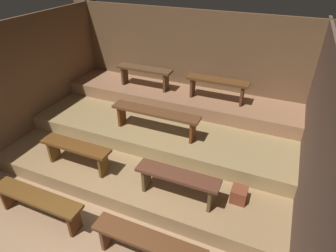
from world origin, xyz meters
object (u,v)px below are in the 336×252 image
(bench_lower_right, at_px, (177,179))
(bench_upper_left, at_px, (144,72))
(bench_floor_right, at_px, (148,243))
(wooden_crate_lower, at_px, (239,195))
(bench_floor_left, at_px, (37,200))
(bench_middle_center, at_px, (155,115))
(bench_upper_right, at_px, (217,84))
(bench_lower_left, at_px, (76,150))

(bench_lower_right, relative_size, bench_upper_left, 1.00)
(bench_floor_right, xyz_separation_m, wooden_crate_lower, (0.94, 1.35, 0.03))
(bench_floor_right, height_order, bench_lower_right, bench_lower_right)
(bench_lower_right, xyz_separation_m, bench_upper_left, (-1.88, 2.56, 0.58))
(bench_upper_left, bearing_deg, bench_floor_left, -91.35)
(bench_middle_center, height_order, wooden_crate_lower, bench_middle_center)
(bench_upper_left, relative_size, wooden_crate_lower, 5.47)
(bench_middle_center, xyz_separation_m, bench_upper_right, (0.87, 1.33, 0.28))
(bench_floor_left, xyz_separation_m, bench_upper_right, (1.87, 3.59, 0.87))
(bench_floor_right, height_order, wooden_crate_lower, wooden_crate_lower)
(bench_upper_right, bearing_deg, bench_floor_left, -117.45)
(bench_lower_right, distance_m, bench_middle_center, 1.59)
(bench_lower_left, distance_m, bench_middle_center, 1.62)
(bench_floor_left, height_order, bench_upper_left, bench_upper_left)
(bench_floor_left, relative_size, bench_floor_right, 1.00)
(bench_middle_center, xyz_separation_m, bench_upper_left, (-0.91, 1.33, 0.28))
(bench_floor_left, xyz_separation_m, bench_upper_left, (0.08, 3.59, 0.87))
(bench_lower_right, relative_size, bench_middle_center, 0.75)
(bench_lower_right, xyz_separation_m, bench_upper_right, (-0.09, 2.56, 0.58))
(bench_middle_center, height_order, bench_upper_right, bench_upper_right)
(bench_upper_left, xyz_separation_m, bench_upper_right, (1.78, 0.00, 0.00))
(bench_lower_left, bearing_deg, bench_floor_right, -27.85)
(bench_floor_right, bearing_deg, bench_upper_right, 91.35)
(bench_middle_center, relative_size, wooden_crate_lower, 7.28)
(bench_lower_left, xyz_separation_m, bench_upper_left, (0.09, 2.56, 0.58))
(bench_middle_center, bearing_deg, bench_floor_left, -113.77)
(bench_floor_left, relative_size, bench_lower_right, 1.19)
(bench_lower_left, height_order, bench_upper_left, bench_upper_left)
(bench_middle_center, bearing_deg, wooden_crate_lower, -25.71)
(bench_upper_right, xyz_separation_m, wooden_crate_lower, (1.03, -2.24, -0.84))
(bench_lower_left, bearing_deg, wooden_crate_lower, 6.21)
(bench_floor_right, distance_m, bench_lower_right, 1.07)
(bench_upper_right, bearing_deg, bench_upper_left, 180.00)
(bench_lower_right, height_order, wooden_crate_lower, bench_lower_right)
(bench_floor_right, distance_m, bench_upper_left, 4.14)
(bench_floor_right, xyz_separation_m, bench_lower_left, (-1.96, 1.04, 0.28))
(bench_floor_right, bearing_deg, bench_lower_right, 89.45)
(bench_floor_left, bearing_deg, bench_middle_center, 66.23)
(bench_lower_left, xyz_separation_m, bench_middle_center, (1.01, 1.23, 0.31))
(wooden_crate_lower, bearing_deg, bench_lower_right, -161.31)
(bench_floor_left, bearing_deg, bench_lower_left, 90.55)
(bench_lower_left, distance_m, bench_upper_left, 2.62)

